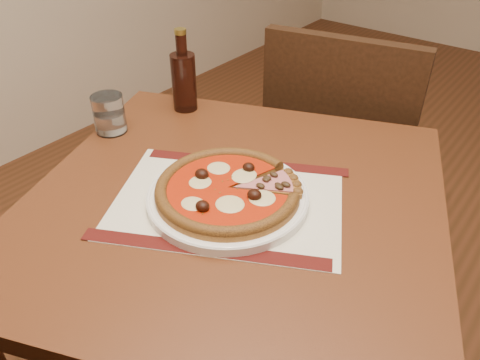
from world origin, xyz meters
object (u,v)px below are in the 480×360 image
object	(u,v)px
chair_far	(340,150)
plate	(228,197)
bottle	(184,79)
table	(234,236)
water_glass	(109,114)
pizza	(228,189)

from	to	relation	value
chair_far	plate	size ratio (longest dim) A/B	2.96
plate	bottle	size ratio (longest dim) A/B	1.48
table	water_glass	world-z (taller)	water_glass
chair_far	plate	distance (m)	0.69
water_glass	bottle	xyz separation A→B (m)	(0.06, 0.20, 0.04)
plate	pizza	distance (m)	0.02
pizza	chair_far	bearing A→B (deg)	96.59
table	water_glass	size ratio (longest dim) A/B	11.39
chair_far	water_glass	size ratio (longest dim) A/B	10.05
table	chair_far	distance (m)	0.65
plate	pizza	bearing A→B (deg)	-124.08
chair_far	bottle	xyz separation A→B (m)	(-0.27, -0.41, 0.31)
chair_far	plate	bearing A→B (deg)	84.23
chair_far	bottle	world-z (taller)	bottle
water_glass	bottle	size ratio (longest dim) A/B	0.44
pizza	water_glass	xyz separation A→B (m)	(-0.40, 0.04, 0.02)
water_glass	plate	bearing A→B (deg)	-6.06
table	plate	world-z (taller)	plate
chair_far	water_glass	bearing A→B (deg)	49.60
table	plate	bearing A→B (deg)	-90.35
water_glass	bottle	world-z (taller)	bottle
table	pizza	bearing A→B (deg)	-90.50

